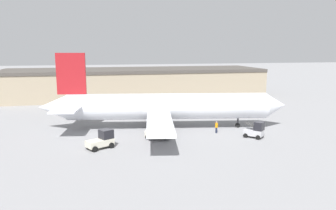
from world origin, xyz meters
name	(u,v)px	position (x,y,z in m)	size (l,w,h in m)	color
ground_plane	(168,128)	(0.00, 0.00, 0.00)	(400.00, 400.00, 0.00)	gray
terminal_building	(134,83)	(-0.94, 35.12, 3.56)	(64.64, 17.74, 7.10)	gray
airplane	(162,107)	(-0.92, 0.16, 3.41)	(38.05, 30.03, 11.59)	silver
ground_crew_worker	(216,127)	(6.29, -4.35, 0.93)	(0.38, 0.38, 1.74)	#1E2338
baggage_tug	(159,131)	(-2.41, -5.17, 1.05)	(3.60, 2.99, 2.27)	beige
belt_loader_truck	(255,130)	(10.65, -7.92, 1.06)	(2.95, 2.98, 2.32)	#B2B2B7
pushback_tug	(102,140)	(-10.24, -8.15, 1.04)	(3.66, 3.10, 2.27)	beige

